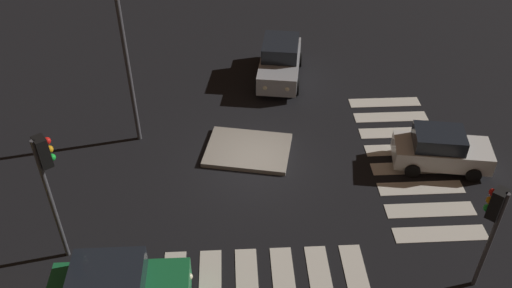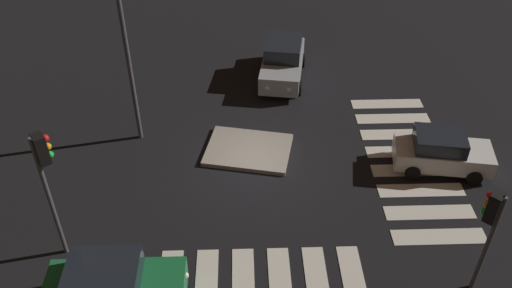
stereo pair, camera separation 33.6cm
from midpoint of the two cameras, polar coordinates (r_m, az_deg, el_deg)
The scene contains 9 objects.
ground_plane at distance 21.56m, azimuth -0.45°, elevation -2.09°, with size 80.00×80.00×0.00m, color black.
traffic_island at distance 22.10m, azimuth -1.27°, elevation -0.63°, with size 3.78×3.14×0.18m.
car_white at distance 22.11m, azimuth 18.31°, elevation -0.56°, with size 3.86×2.19×1.61m.
car_silver at distance 26.43m, azimuth 2.14°, elevation 8.64°, with size 2.54×4.48×1.87m.
traffic_light_east at distance 16.73m, azimuth 23.01°, elevation -6.88°, with size 0.53×0.54×3.83m.
traffic_light_south at distance 16.99m, azimuth -21.51°, elevation -2.58°, with size 0.53×0.54×4.73m.
street_lamp at distance 20.68m, azimuth -14.42°, elevation 12.24°, with size 0.56×0.56×7.76m.
crosswalk_near at distance 17.44m, azimuth 0.48°, elevation -14.82°, with size 6.45×3.20×0.02m.
crosswalk_side at distance 22.58m, azimuth 15.18°, elevation -1.48°, with size 3.20×8.75×0.02m.
Camera 1 is at (-0.85, -16.43, 13.94)m, focal length 38.36 mm.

